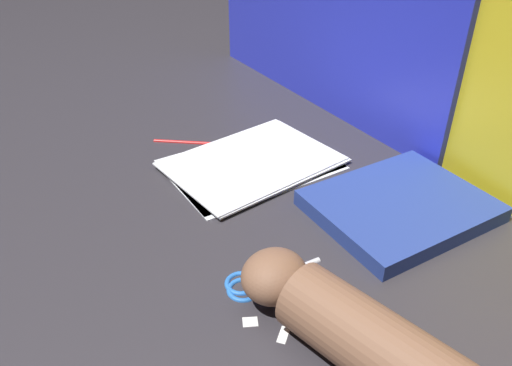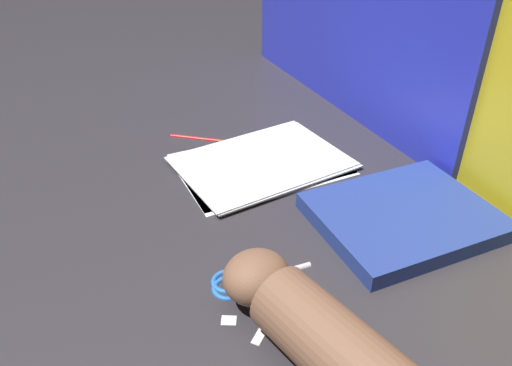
# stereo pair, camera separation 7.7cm
# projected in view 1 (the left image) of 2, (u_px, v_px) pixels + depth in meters

# --- Properties ---
(ground_plane) EXTENTS (6.00, 6.00, 0.00)m
(ground_plane) POSITION_uv_depth(u_px,v_px,m) (247.00, 211.00, 0.81)
(ground_plane) COLOR #2D2B30
(backdrop_panel_left) EXTENTS (0.76, 0.08, 0.37)m
(backdrop_panel_left) POSITION_uv_depth(u_px,v_px,m) (318.00, 22.00, 1.09)
(backdrop_panel_left) COLOR #2833D1
(backdrop_panel_left) RESTS_ON ground_plane
(backdrop_panel_center) EXTENTS (0.74, 0.14, 0.38)m
(backdrop_panel_center) POSITION_uv_depth(u_px,v_px,m) (425.00, 55.00, 0.89)
(backdrop_panel_center) COLOR yellow
(backdrop_panel_center) RESTS_ON ground_plane
(paper_stack) EXTENTS (0.24, 0.32, 0.01)m
(paper_stack) POSITION_uv_depth(u_px,v_px,m) (252.00, 163.00, 0.93)
(paper_stack) COLOR white
(paper_stack) RESTS_ON ground_plane
(book_closed) EXTENTS (0.24, 0.29, 0.03)m
(book_closed) POSITION_uv_depth(u_px,v_px,m) (400.00, 206.00, 0.80)
(book_closed) COLOR navy
(book_closed) RESTS_ON ground_plane
(scissors) EXTENTS (0.11, 0.15, 0.01)m
(scissors) POSITION_uv_depth(u_px,v_px,m) (260.00, 281.00, 0.67)
(scissors) COLOR silver
(scissors) RESTS_ON ground_plane
(hand_forearm) EXTENTS (0.34, 0.13, 0.08)m
(hand_forearm) POSITION_uv_depth(u_px,v_px,m) (360.00, 335.00, 0.55)
(hand_forearm) COLOR brown
(hand_forearm) RESTS_ON ground_plane
(paper_scrap_near) EXTENTS (0.02, 0.03, 0.00)m
(paper_scrap_near) POSITION_uv_depth(u_px,v_px,m) (283.00, 335.00, 0.60)
(paper_scrap_near) COLOR white
(paper_scrap_near) RESTS_ON ground_plane
(paper_scrap_mid) EXTENTS (0.02, 0.02, 0.00)m
(paper_scrap_mid) POSITION_uv_depth(u_px,v_px,m) (250.00, 322.00, 0.62)
(paper_scrap_mid) COLOR white
(paper_scrap_mid) RESTS_ON ground_plane
(pen) EXTENTS (0.10, 0.10, 0.01)m
(pen) POSITION_uv_depth(u_px,v_px,m) (186.00, 141.00, 1.01)
(pen) COLOR red
(pen) RESTS_ON ground_plane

